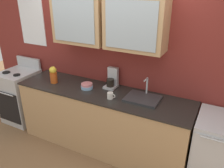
{
  "coord_description": "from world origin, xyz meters",
  "views": [
    {
      "loc": [
        1.47,
        -2.51,
        2.35
      ],
      "look_at": [
        0.17,
        0.0,
        1.09
      ],
      "focal_mm": 36.67,
      "sensor_mm": 36.0,
      "label": 1
    }
  ],
  "objects_px": {
    "sink_faucet": "(143,98)",
    "dishwasher": "(219,154)",
    "vase": "(53,75)",
    "cup_near_sink": "(110,96)",
    "stove_range": "(21,96)",
    "coffee_maker": "(112,80)",
    "bowl_stack": "(87,86)"
  },
  "relations": [
    {
      "from": "sink_faucet",
      "to": "bowl_stack",
      "type": "height_order",
      "value": "sink_faucet"
    },
    {
      "from": "sink_faucet",
      "to": "dishwasher",
      "type": "distance_m",
      "value": 1.13
    },
    {
      "from": "vase",
      "to": "dishwasher",
      "type": "xyz_separation_m",
      "value": [
        2.42,
        0.05,
        -0.6
      ]
    },
    {
      "from": "bowl_stack",
      "to": "dishwasher",
      "type": "bearing_deg",
      "value": -0.1
    },
    {
      "from": "sink_faucet",
      "to": "vase",
      "type": "height_order",
      "value": "sink_faucet"
    },
    {
      "from": "sink_faucet",
      "to": "cup_near_sink",
      "type": "xyz_separation_m",
      "value": [
        -0.39,
        -0.17,
        0.02
      ]
    },
    {
      "from": "sink_faucet",
      "to": "dishwasher",
      "type": "height_order",
      "value": "sink_faucet"
    },
    {
      "from": "vase",
      "to": "dishwasher",
      "type": "distance_m",
      "value": 2.49
    },
    {
      "from": "vase",
      "to": "dishwasher",
      "type": "relative_size",
      "value": 0.28
    },
    {
      "from": "dishwasher",
      "to": "coffee_maker",
      "type": "bearing_deg",
      "value": 171.95
    },
    {
      "from": "sink_faucet",
      "to": "cup_near_sink",
      "type": "height_order",
      "value": "sink_faucet"
    },
    {
      "from": "bowl_stack",
      "to": "coffee_maker",
      "type": "distance_m",
      "value": 0.37
    },
    {
      "from": "stove_range",
      "to": "bowl_stack",
      "type": "bearing_deg",
      "value": -0.04
    },
    {
      "from": "coffee_maker",
      "to": "sink_faucet",
      "type": "bearing_deg",
      "value": -17.04
    },
    {
      "from": "sink_faucet",
      "to": "dishwasher",
      "type": "bearing_deg",
      "value": -3.0
    },
    {
      "from": "stove_range",
      "to": "cup_near_sink",
      "type": "distance_m",
      "value": 1.96
    },
    {
      "from": "sink_faucet",
      "to": "cup_near_sink",
      "type": "distance_m",
      "value": 0.43
    },
    {
      "from": "vase",
      "to": "coffee_maker",
      "type": "bearing_deg",
      "value": 17.58
    },
    {
      "from": "bowl_stack",
      "to": "dishwasher",
      "type": "relative_size",
      "value": 0.19
    },
    {
      "from": "bowl_stack",
      "to": "dishwasher",
      "type": "height_order",
      "value": "bowl_stack"
    },
    {
      "from": "vase",
      "to": "dishwasher",
      "type": "bearing_deg",
      "value": 1.22
    },
    {
      "from": "coffee_maker",
      "to": "vase",
      "type": "bearing_deg",
      "value": -162.42
    },
    {
      "from": "bowl_stack",
      "to": "vase",
      "type": "height_order",
      "value": "vase"
    },
    {
      "from": "vase",
      "to": "cup_near_sink",
      "type": "height_order",
      "value": "vase"
    },
    {
      "from": "bowl_stack",
      "to": "cup_near_sink",
      "type": "height_order",
      "value": "cup_near_sink"
    },
    {
      "from": "vase",
      "to": "cup_near_sink",
      "type": "distance_m",
      "value": 1.02
    },
    {
      "from": "vase",
      "to": "sink_faucet",
      "type": "bearing_deg",
      "value": 4.26
    },
    {
      "from": "stove_range",
      "to": "bowl_stack",
      "type": "relative_size",
      "value": 6.39
    },
    {
      "from": "vase",
      "to": "coffee_maker",
      "type": "relative_size",
      "value": 0.89
    },
    {
      "from": "dishwasher",
      "to": "coffee_maker",
      "type": "xyz_separation_m",
      "value": [
        -1.56,
        0.22,
        0.57
      ]
    },
    {
      "from": "dishwasher",
      "to": "vase",
      "type": "bearing_deg",
      "value": -178.78
    },
    {
      "from": "dishwasher",
      "to": "bowl_stack",
      "type": "bearing_deg",
      "value": 179.9
    }
  ]
}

